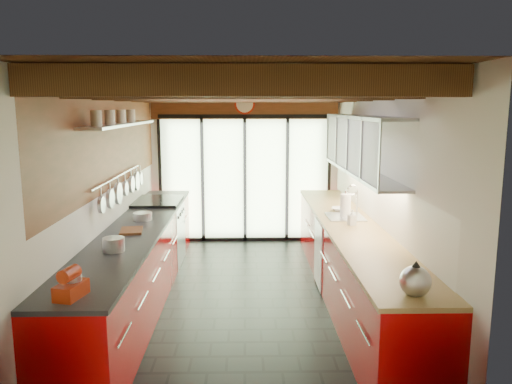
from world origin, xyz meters
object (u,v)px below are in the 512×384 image
stand_mixer (71,285)px  soap_bottle (352,218)px  paper_towel (345,206)px  kettle (415,279)px  bowl (339,209)px

stand_mixer → soap_bottle: 3.37m
soap_bottle → stand_mixer: bearing=-138.8°
stand_mixer → paper_towel: 3.65m
stand_mixer → kettle: kettle is taller
soap_bottle → bowl: soap_bottle is taller
stand_mixer → soap_bottle: stand_mixer is taller
bowl → kettle: bearing=-90.0°
kettle → bowl: bearing=90.0°
kettle → paper_towel: (0.00, 2.62, 0.03)m
bowl → soap_bottle: bearing=-90.0°
kettle → soap_bottle: 2.23m
paper_towel → kettle: bearing=-90.0°
stand_mixer → kettle: (2.54, -0.01, 0.03)m
kettle → paper_towel: paper_towel is taller
paper_towel → bowl: size_ratio=1.70×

